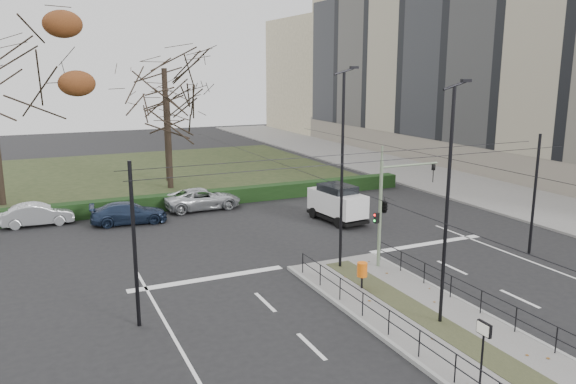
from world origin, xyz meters
name	(u,v)px	position (x,y,z in m)	size (l,w,h in m)	color
ground	(393,300)	(0.00, 0.00, 0.00)	(140.00, 140.00, 0.00)	black
median_island	(434,324)	(0.00, -2.50, 0.07)	(4.40, 15.00, 0.14)	#62615E
sidewalk_east	(416,173)	(18.00, 22.00, 0.07)	(8.00, 90.00, 0.14)	#62615E
park	(117,176)	(-6.00, 32.00, 0.05)	(38.00, 26.00, 0.10)	black
hedge	(148,204)	(-6.00, 18.60, 0.50)	(38.00, 1.00, 1.00)	black
apartment_block	(494,54)	(27.97, 23.97, 10.39)	(13.09, 52.10, 21.64)	tan
median_railing	(437,302)	(0.00, -2.60, 0.98)	(4.14, 13.24, 0.92)	black
catenary	(373,208)	(0.00, 1.62, 3.42)	(20.00, 34.00, 6.00)	black
traffic_light	(386,204)	(1.79, 3.32, 3.05)	(3.39, 1.93, 4.99)	gray
litter_bin	(362,270)	(-0.63, 1.36, 0.93)	(0.43, 0.43, 1.11)	black
info_panel	(484,336)	(-1.51, -6.33, 1.68)	(0.11, 0.51, 1.96)	black
streetlamp_median_near	(448,204)	(0.24, -2.53, 4.49)	(0.71, 0.15, 8.56)	black
streetlamp_median_far	(342,168)	(-0.11, 4.00, 4.72)	(0.75, 0.15, 9.00)	black
parked_car_second	(38,214)	(-12.54, 17.99, 0.66)	(1.40, 4.01, 1.32)	#ADB1B5
parked_car_third	(129,213)	(-7.60, 16.16, 0.64)	(1.80, 4.42, 1.28)	#1C2942
parked_car_fourth	(203,199)	(-2.60, 17.71, 0.69)	(2.30, 4.99, 1.39)	#ADB1B5
white_van	(337,202)	(3.93, 11.38, 1.17)	(2.26, 4.26, 2.24)	silver
bare_tree_center	(164,77)	(-2.49, 27.76, 8.44)	(8.35, 8.35, 11.96)	black
bare_tree_near	(167,105)	(-3.03, 24.93, 6.40)	(6.42, 6.42, 9.03)	black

